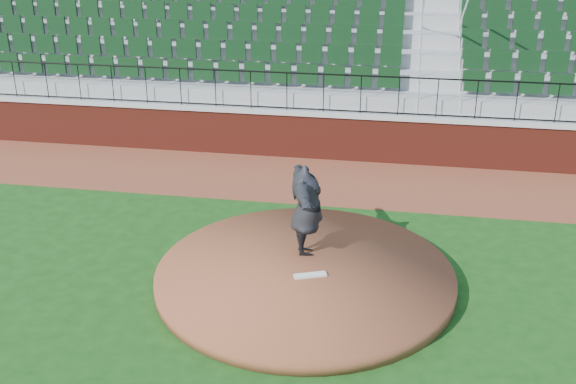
{
  "coord_description": "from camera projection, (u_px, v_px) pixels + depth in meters",
  "views": [
    {
      "loc": [
        2.06,
        -10.46,
        6.51
      ],
      "look_at": [
        0.0,
        1.5,
        1.3
      ],
      "focal_mm": 42.82,
      "sensor_mm": 36.0,
      "label": 1
    }
  ],
  "objects": [
    {
      "name": "concourse_wall",
      "position": [
        345.0,
        22.0,
        22.61
      ],
      "size": [
        34.0,
        0.5,
        5.5
      ],
      "primitive_type": "cube",
      "color": "maroon",
      "rests_on": "ground"
    },
    {
      "name": "field_wall",
      "position": [
        323.0,
        137.0,
        18.46
      ],
      "size": [
        34.0,
        0.35,
        1.2
      ],
      "primitive_type": "cube",
      "color": "maroon",
      "rests_on": "ground"
    },
    {
      "name": "pitcher",
      "position": [
        307.0,
        210.0,
        12.79
      ],
      "size": [
        1.09,
        2.29,
        1.8
      ],
      "primitive_type": "imported",
      "rotation": [
        0.0,
        0.0,
        1.8
      ],
      "color": "black",
      "rests_on": "pitchers_mound"
    },
    {
      "name": "pitching_rubber",
      "position": [
        310.0,
        275.0,
        12.33
      ],
      "size": [
        0.6,
        0.35,
        0.04
      ],
      "primitive_type": "cube",
      "rotation": [
        0.0,
        0.0,
        0.38
      ],
      "color": "white",
      "rests_on": "pitchers_mound"
    },
    {
      "name": "ground",
      "position": [
        274.0,
        291.0,
        12.36
      ],
      "size": [
        90.0,
        90.0,
        0.0
      ],
      "primitive_type": "plane",
      "color": "#133F12",
      "rests_on": "ground"
    },
    {
      "name": "wall_cap",
      "position": [
        323.0,
        113.0,
        18.2
      ],
      "size": [
        34.0,
        0.45,
        0.1
      ],
      "primitive_type": "cube",
      "color": "#B7B7B7",
      "rests_on": "field_wall"
    },
    {
      "name": "pitchers_mound",
      "position": [
        305.0,
        276.0,
        12.58
      ],
      "size": [
        5.46,
        5.46,
        0.25
      ],
      "primitive_type": "cylinder",
      "color": "brown",
      "rests_on": "ground"
    },
    {
      "name": "warning_track",
      "position": [
        314.0,
        179.0,
        17.24
      ],
      "size": [
        34.0,
        3.2,
        0.01
      ],
      "primitive_type": "cube",
      "color": "brown",
      "rests_on": "ground"
    },
    {
      "name": "wall_railing",
      "position": [
        324.0,
        93.0,
        17.99
      ],
      "size": [
        34.0,
        0.05,
        1.0
      ],
      "primitive_type": null,
      "color": "black",
      "rests_on": "wall_cap"
    },
    {
      "name": "seating_stands",
      "position": [
        335.0,
        53.0,
        20.26
      ],
      "size": [
        34.0,
        5.1,
        4.6
      ],
      "primitive_type": null,
      "color": "gray",
      "rests_on": "ground"
    }
  ]
}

